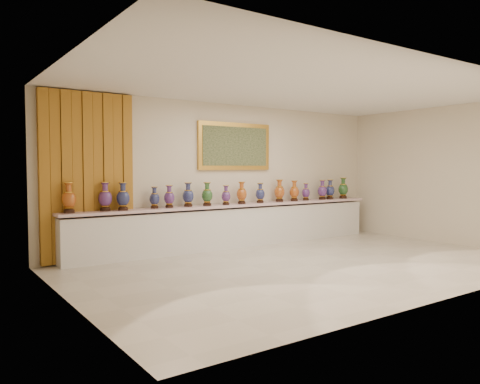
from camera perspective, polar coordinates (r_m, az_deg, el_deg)
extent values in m
plane|color=beige|center=(8.16, 8.64, -8.79)|extent=(8.00, 8.00, 0.00)
plane|color=beige|center=(9.96, -1.24, 2.06)|extent=(8.00, 0.00, 8.00)
plane|color=beige|center=(5.99, -20.24, 1.25)|extent=(0.00, 5.00, 5.00)
plane|color=beige|center=(11.13, 23.83, 1.90)|extent=(0.00, 5.00, 5.00)
plane|color=white|center=(8.10, 8.81, 12.46)|extent=(8.00, 8.00, 0.00)
cube|color=gold|center=(8.60, -18.09, 1.76)|extent=(1.64, 0.14, 2.95)
cube|color=gold|center=(9.99, -0.64, 5.58)|extent=(1.80, 0.06, 1.00)
cube|color=#1D3118|center=(9.96, -0.52, 5.59)|extent=(1.62, 0.02, 0.82)
cube|color=white|center=(9.84, -0.49, -4.34)|extent=(7.20, 0.42, 0.81)
cube|color=beige|center=(9.78, -0.43, -1.62)|extent=(7.28, 0.48, 0.05)
cylinder|color=black|center=(8.37, -20.11, -2.24)|extent=(0.18, 0.18, 0.05)
cone|color=gold|center=(8.37, -20.12, -1.85)|extent=(0.16, 0.16, 0.03)
ellipsoid|color=maroon|center=(8.36, -20.14, -0.88)|extent=(0.30, 0.30, 0.30)
cylinder|color=gold|center=(8.35, -20.15, -0.01)|extent=(0.16, 0.16, 0.01)
cylinder|color=maroon|center=(8.35, -20.16, 0.44)|extent=(0.10, 0.10, 0.11)
cone|color=maroon|center=(8.34, -20.17, 0.95)|extent=(0.16, 0.16, 0.04)
cylinder|color=gold|center=(8.34, -20.17, 1.09)|extent=(0.17, 0.17, 0.01)
cylinder|color=black|center=(8.55, -16.09, -2.07)|extent=(0.18, 0.18, 0.05)
cone|color=gold|center=(8.55, -16.10, -1.70)|extent=(0.16, 0.16, 0.03)
ellipsoid|color=#230F4B|center=(8.53, -16.11, -0.75)|extent=(0.30, 0.30, 0.30)
cylinder|color=gold|center=(8.53, -16.12, 0.09)|extent=(0.16, 0.16, 0.01)
cylinder|color=#230F4B|center=(8.52, -16.13, 0.52)|extent=(0.09, 0.09, 0.11)
cone|color=#230F4B|center=(8.52, -16.14, 1.01)|extent=(0.16, 0.16, 0.04)
cylinder|color=gold|center=(8.52, -16.14, 1.14)|extent=(0.17, 0.17, 0.01)
cylinder|color=black|center=(8.60, -14.05, -2.01)|extent=(0.18, 0.18, 0.05)
cone|color=gold|center=(8.60, -14.05, -1.65)|extent=(0.15, 0.15, 0.03)
ellipsoid|color=#0B0C3B|center=(8.59, -14.07, -0.73)|extent=(0.26, 0.26, 0.29)
cylinder|color=gold|center=(8.58, -14.08, 0.09)|extent=(0.16, 0.16, 0.01)
cylinder|color=#0B0C3B|center=(8.58, -14.08, 0.51)|extent=(0.09, 0.09, 0.10)
cone|color=#0B0C3B|center=(8.58, -14.09, 0.99)|extent=(0.16, 0.16, 0.04)
cylinder|color=gold|center=(8.57, -14.09, 1.12)|extent=(0.16, 0.16, 0.01)
cylinder|color=black|center=(8.89, -10.38, -1.84)|extent=(0.14, 0.14, 0.04)
cone|color=gold|center=(8.89, -10.38, -1.56)|extent=(0.13, 0.13, 0.03)
ellipsoid|color=#0B0C3B|center=(8.88, -10.39, -0.84)|extent=(0.25, 0.25, 0.24)
cylinder|color=gold|center=(8.87, -10.39, -0.19)|extent=(0.13, 0.13, 0.01)
cylinder|color=#0B0C3B|center=(8.87, -10.40, 0.14)|extent=(0.08, 0.08, 0.09)
cone|color=#0B0C3B|center=(8.87, -10.40, 0.52)|extent=(0.13, 0.13, 0.03)
cylinder|color=gold|center=(8.87, -10.40, 0.62)|extent=(0.13, 0.13, 0.01)
cylinder|color=black|center=(9.00, -8.61, -1.76)|extent=(0.15, 0.15, 0.04)
cone|color=gold|center=(9.00, -8.61, -1.47)|extent=(0.13, 0.13, 0.03)
ellipsoid|color=#230F4B|center=(8.99, -8.62, -0.71)|extent=(0.21, 0.21, 0.25)
cylinder|color=gold|center=(8.98, -8.63, -0.04)|extent=(0.14, 0.14, 0.01)
cylinder|color=#230F4B|center=(8.98, -8.63, 0.30)|extent=(0.08, 0.08, 0.09)
cone|color=#230F4B|center=(8.98, -8.63, 0.69)|extent=(0.14, 0.14, 0.03)
cylinder|color=gold|center=(8.98, -8.63, 0.80)|extent=(0.14, 0.14, 0.01)
cylinder|color=black|center=(9.20, -6.34, -1.63)|extent=(0.17, 0.17, 0.05)
cone|color=gold|center=(9.19, -6.34, -1.31)|extent=(0.15, 0.15, 0.03)
ellipsoid|color=#0B0C3B|center=(9.19, -6.35, -0.50)|extent=(0.27, 0.27, 0.27)
cylinder|color=gold|center=(9.18, -6.35, 0.22)|extent=(0.15, 0.15, 0.01)
cylinder|color=#0B0C3B|center=(9.18, -6.35, 0.59)|extent=(0.09, 0.09, 0.10)
cone|color=#0B0C3B|center=(9.17, -6.35, 1.02)|extent=(0.15, 0.15, 0.04)
cylinder|color=gold|center=(9.17, -6.35, 1.13)|extent=(0.15, 0.15, 0.01)
cylinder|color=black|center=(9.36, -4.02, -1.54)|extent=(0.17, 0.17, 0.05)
cone|color=gold|center=(9.36, -4.02, -1.23)|extent=(0.15, 0.15, 0.03)
ellipsoid|color=black|center=(9.35, -4.03, -0.43)|extent=(0.23, 0.23, 0.27)
cylinder|color=gold|center=(9.34, -4.03, 0.27)|extent=(0.15, 0.15, 0.01)
cylinder|color=black|center=(9.34, -4.03, 0.64)|extent=(0.09, 0.09, 0.10)
cone|color=black|center=(9.34, -4.03, 1.05)|extent=(0.15, 0.15, 0.04)
cylinder|color=gold|center=(9.34, -4.03, 1.16)|extent=(0.15, 0.15, 0.01)
cylinder|color=black|center=(9.59, -1.72, -1.45)|extent=(0.14, 0.14, 0.04)
cone|color=gold|center=(9.59, -1.72, -1.19)|extent=(0.12, 0.12, 0.03)
ellipsoid|color=#230F4B|center=(9.58, -1.72, -0.53)|extent=(0.22, 0.22, 0.23)
cylinder|color=gold|center=(9.58, -1.72, 0.06)|extent=(0.13, 0.13, 0.01)
cylinder|color=#230F4B|center=(9.57, -1.72, 0.36)|extent=(0.07, 0.07, 0.08)
cone|color=#230F4B|center=(9.57, -1.72, 0.70)|extent=(0.13, 0.13, 0.03)
cylinder|color=gold|center=(9.57, -1.72, 0.80)|extent=(0.13, 0.13, 0.01)
cylinder|color=black|center=(9.84, 0.21, -1.31)|extent=(0.16, 0.16, 0.05)
cone|color=gold|center=(9.84, 0.21, -1.01)|extent=(0.14, 0.14, 0.03)
ellipsoid|color=maroon|center=(9.83, 0.21, -0.27)|extent=(0.28, 0.28, 0.27)
cylinder|color=gold|center=(9.83, 0.21, 0.40)|extent=(0.15, 0.15, 0.01)
cylinder|color=maroon|center=(9.82, 0.21, 0.75)|extent=(0.09, 0.09, 0.10)
cone|color=maroon|center=(9.82, 0.21, 1.14)|extent=(0.15, 0.15, 0.04)
cylinder|color=gold|center=(9.82, 0.21, 1.24)|extent=(0.15, 0.15, 0.01)
cylinder|color=black|center=(10.14, 2.48, -1.20)|extent=(0.15, 0.15, 0.04)
cone|color=gold|center=(10.14, 2.48, -0.94)|extent=(0.13, 0.13, 0.03)
ellipsoid|color=#0B0C3B|center=(10.13, 2.48, -0.27)|extent=(0.23, 0.23, 0.25)
cylinder|color=gold|center=(10.12, 2.48, 0.33)|extent=(0.14, 0.14, 0.01)
cylinder|color=#0B0C3B|center=(10.12, 2.48, 0.64)|extent=(0.08, 0.08, 0.09)
cone|color=#0B0C3B|center=(10.12, 2.48, 0.98)|extent=(0.14, 0.14, 0.03)
cylinder|color=gold|center=(10.12, 2.48, 1.08)|extent=(0.14, 0.14, 0.01)
cylinder|color=black|center=(10.50, 4.83, -1.04)|extent=(0.17, 0.17, 0.05)
cone|color=gold|center=(10.50, 4.83, -0.75)|extent=(0.15, 0.15, 0.03)
ellipsoid|color=maroon|center=(10.49, 4.83, 0.00)|extent=(0.30, 0.30, 0.29)
cylinder|color=gold|center=(10.49, 4.83, 0.66)|extent=(0.16, 0.16, 0.01)
cylinder|color=maroon|center=(10.48, 4.84, 1.01)|extent=(0.09, 0.09, 0.10)
cone|color=maroon|center=(10.48, 4.84, 1.39)|extent=(0.16, 0.16, 0.04)
cylinder|color=gold|center=(10.48, 4.84, 1.50)|extent=(0.16, 0.16, 0.01)
cylinder|color=black|center=(10.74, 6.63, -0.97)|extent=(0.17, 0.17, 0.05)
cone|color=gold|center=(10.74, 6.63, -0.70)|extent=(0.14, 0.14, 0.03)
ellipsoid|color=maroon|center=(10.73, 6.64, -0.01)|extent=(0.22, 0.22, 0.27)
cylinder|color=gold|center=(10.73, 6.64, 0.60)|extent=(0.15, 0.15, 0.01)
cylinder|color=maroon|center=(10.72, 6.64, 0.92)|extent=(0.09, 0.09, 0.10)
cone|color=maroon|center=(10.72, 6.64, 1.28)|extent=(0.15, 0.15, 0.04)
cylinder|color=gold|center=(10.72, 6.64, 1.37)|extent=(0.15, 0.15, 0.01)
cylinder|color=black|center=(11.01, 8.03, -0.90)|extent=(0.14, 0.14, 0.04)
cone|color=gold|center=(11.01, 8.03, -0.67)|extent=(0.12, 0.12, 0.03)
ellipsoid|color=#230F4B|center=(11.00, 8.03, -0.10)|extent=(0.23, 0.23, 0.23)
cylinder|color=gold|center=(11.00, 8.04, 0.41)|extent=(0.13, 0.13, 0.01)
cylinder|color=#230F4B|center=(10.99, 8.04, 0.67)|extent=(0.07, 0.07, 0.08)
cone|color=#230F4B|center=(10.99, 8.04, 0.97)|extent=(0.13, 0.13, 0.03)
cylinder|color=gold|center=(10.99, 8.04, 1.05)|extent=(0.13, 0.13, 0.01)
cylinder|color=black|center=(11.32, 9.99, -0.80)|extent=(0.16, 0.16, 0.05)
cone|color=gold|center=(11.31, 10.00, -0.54)|extent=(0.14, 0.14, 0.03)
ellipsoid|color=#230F4B|center=(11.30, 10.00, 0.12)|extent=(0.26, 0.26, 0.27)
cylinder|color=gold|center=(11.30, 10.01, 0.70)|extent=(0.15, 0.15, 0.01)
cylinder|color=#230F4B|center=(11.30, 10.01, 1.00)|extent=(0.09, 0.09, 0.10)
cone|color=#230F4B|center=(11.30, 10.01, 1.34)|extent=(0.15, 0.15, 0.04)
cylinder|color=gold|center=(11.30, 10.01, 1.43)|extent=(0.15, 0.15, 0.01)
cylinder|color=black|center=(11.51, 10.90, -0.74)|extent=(0.17, 0.17, 0.05)
cone|color=gold|center=(11.51, 10.91, -0.48)|extent=(0.15, 0.15, 0.03)
ellipsoid|color=#0B0C3B|center=(11.50, 10.91, 0.17)|extent=(0.27, 0.27, 0.27)
cylinder|color=gold|center=(11.50, 10.92, 0.74)|extent=(0.15, 0.15, 0.01)
cylinder|color=#0B0C3B|center=(11.50, 10.92, 1.04)|extent=(0.09, 0.09, 0.10)
cone|color=#0B0C3B|center=(11.49, 10.92, 1.38)|extent=(0.15, 0.15, 0.04)
cylinder|color=gold|center=(11.49, 10.93, 1.47)|extent=(0.15, 0.15, 0.01)
cylinder|color=black|center=(11.85, 12.46, -0.64)|extent=(0.18, 0.18, 0.05)
cone|color=gold|center=(11.85, 12.46, -0.37)|extent=(0.16, 0.16, 0.03)
ellipsoid|color=black|center=(11.84, 12.47, 0.32)|extent=(0.32, 0.32, 0.30)
cylinder|color=gold|center=(11.84, 12.47, 0.93)|extent=(0.16, 0.16, 0.01)
cylinder|color=black|center=(11.83, 12.48, 1.24)|extent=(0.10, 0.10, 0.11)
cone|color=black|center=(11.83, 12.48, 1.60)|extent=(0.16, 0.16, 0.04)
cylinder|color=gold|center=(11.83, 12.48, 1.70)|extent=(0.17, 0.17, 0.01)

